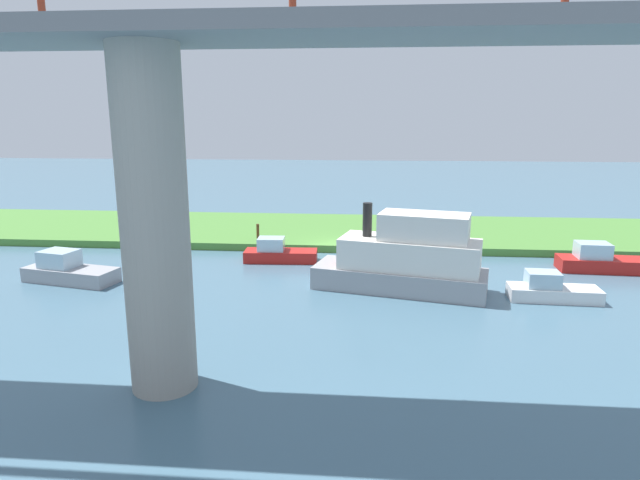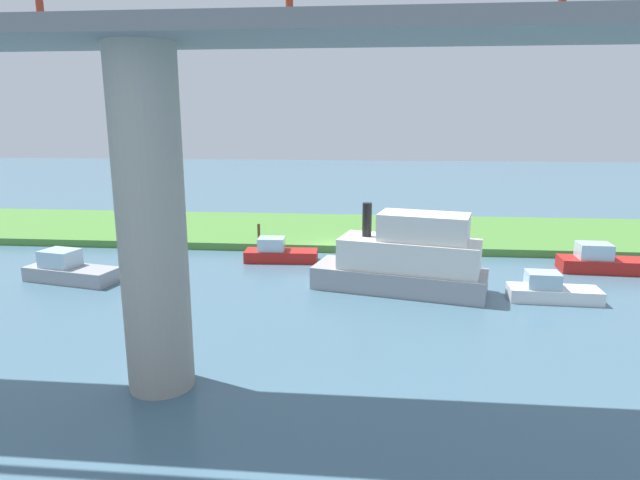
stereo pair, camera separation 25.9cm
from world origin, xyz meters
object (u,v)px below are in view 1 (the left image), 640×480
Objects in this scene: houseboat_blue at (551,290)px; bridge_pylon at (155,226)px; pontoon_yellow at (601,261)px; mooring_post at (258,231)px; person_on_bank at (386,231)px; motorboat_white at (68,271)px; skiff_small at (406,259)px; riverboat_paddlewheel at (278,253)px.

bridge_pylon is at bearing 32.99° from houseboat_blue.
mooring_post is at bearing -12.17° from pontoon_yellow.
mooring_post is at bearing -31.47° from houseboat_blue.
bridge_pylon is at bearing 68.90° from person_on_bank.
person_on_bank reaches higher than mooring_post.
motorboat_white is at bearing -1.99° from houseboat_blue.
skiff_small is 18.21m from motorboat_white.
person_on_bank is at bearing -85.67° from skiff_small.
pontoon_yellow is at bearing 178.37° from riverboat_paddlewheel.
motorboat_white is (29.77, 4.72, 0.01)m from pontoon_yellow.
person_on_bank is 12.94m from houseboat_blue.
person_on_bank is 7.99m from riverboat_paddlewheel.
person_on_bank is at bearing -53.22° from houseboat_blue.
mooring_post is (0.94, -20.31, -4.43)m from bridge_pylon.
bridge_pylon reaches higher than houseboat_blue.
pontoon_yellow is (-21.15, 4.56, -0.42)m from mooring_post.
houseboat_blue is at bearing 157.06° from riverboat_paddlewheel.
pontoon_yellow is at bearing 158.87° from person_on_bank.
bridge_pylon is 10.46× the size of mooring_post.
skiff_small is 1.80× the size of pontoon_yellow.
person_on_bank is 13.20m from pontoon_yellow.
motorboat_white is (25.20, -0.88, 0.10)m from houseboat_blue.
riverboat_paddlewheel is (6.76, 4.21, -0.67)m from person_on_bank.
pontoon_yellow is at bearing -142.07° from bridge_pylon.
bridge_pylon is 26.08m from pontoon_yellow.
riverboat_paddlewheel is (-1.16, -16.29, -4.92)m from bridge_pylon.
motorboat_white is at bearing 9.00° from pontoon_yellow.
skiff_small reaches higher than pontoon_yellow.
motorboat_white is (18.18, 0.04, -1.05)m from skiff_small.
person_on_bank is 0.31× the size of riverboat_paddlewheel.
riverboat_paddlewheel is (19.06, -0.54, -0.06)m from pontoon_yellow.
mooring_post is 0.20× the size of pontoon_yellow.
skiff_small is 2.12× the size of houseboat_blue.
pontoon_yellow reaches higher than mooring_post.
skiff_small is (-9.57, 9.23, 0.64)m from mooring_post.
riverboat_paddlewheel reaches higher than houseboat_blue.
skiff_small reaches higher than houseboat_blue.
motorboat_white is at bearing 28.47° from person_on_bank.
bridge_pylon is 14.55m from skiff_small.
houseboat_blue is 0.96× the size of riverboat_paddlewheel.
mooring_post is at bearing -43.99° from skiff_small.
person_on_bank reaches higher than riverboat_paddlewheel.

